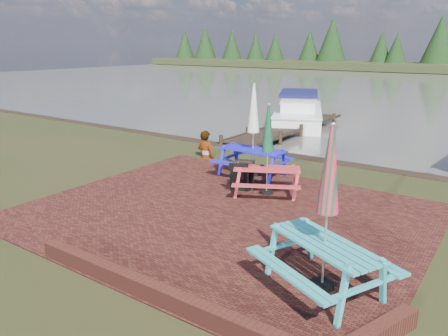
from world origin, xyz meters
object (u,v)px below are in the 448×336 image
(chalkboard, at_px, (242,176))
(jetty, at_px, (288,128))
(person, at_px, (205,131))
(boat_jetty, at_px, (298,113))
(picnic_table_blue, at_px, (253,145))
(picnic_table_red, at_px, (267,164))
(picnic_table_teal, at_px, (325,235))

(chalkboard, distance_m, jetty, 9.12)
(jetty, xyz_separation_m, person, (-0.07, -6.26, 0.84))
(chalkboard, xyz_separation_m, boat_jetty, (-3.70, 11.31, -0.05))
(chalkboard, relative_size, boat_jetty, 0.12)
(picnic_table_blue, bearing_deg, picnic_table_red, -47.08)
(picnic_table_teal, height_order, boat_jetty, picnic_table_teal)
(picnic_table_blue, xyz_separation_m, chalkboard, (0.51, -1.41, -0.53))
(boat_jetty, bearing_deg, chalkboard, -95.51)
(picnic_table_blue, xyz_separation_m, person, (-2.51, 0.95, -0.01))
(picnic_table_blue, bearing_deg, boat_jetty, 107.13)
(picnic_table_teal, bearing_deg, chalkboard, 163.52)
(jetty, bearing_deg, picnic_table_teal, -60.90)
(picnic_table_teal, distance_m, jetty, 13.79)
(picnic_table_blue, distance_m, chalkboard, 1.59)
(chalkboard, bearing_deg, boat_jetty, 85.97)
(jetty, distance_m, boat_jetty, 2.80)
(chalkboard, height_order, person, person)
(picnic_table_red, relative_size, chalkboard, 2.87)
(jetty, height_order, person, person)
(picnic_table_teal, relative_size, chalkboard, 3.26)
(picnic_table_teal, relative_size, boat_jetty, 0.39)
(picnic_table_blue, bearing_deg, person, 158.50)
(jetty, bearing_deg, person, -90.60)
(jetty, relative_size, boat_jetty, 1.28)
(picnic_table_teal, bearing_deg, boat_jetty, 142.73)
(jetty, relative_size, person, 4.74)
(person, bearing_deg, picnic_table_blue, 162.04)
(boat_jetty, bearing_deg, picnic_table_blue, -95.78)
(picnic_table_blue, distance_m, jetty, 7.66)
(picnic_table_blue, height_order, chalkboard, picnic_table_blue)
(picnic_table_red, xyz_separation_m, person, (-3.70, 2.20, 0.12))
(picnic_table_red, height_order, person, picnic_table_red)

